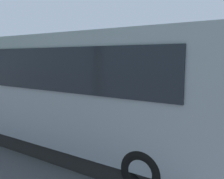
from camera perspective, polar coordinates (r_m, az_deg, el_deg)
ground_plane at (r=11.77m, az=0.58°, el=-5.76°), size 80.00×80.00×0.00m
tour_bus at (r=8.08m, az=-14.87°, el=-0.23°), size 11.35×2.61×3.25m
spectator_far_left at (r=8.93m, az=6.28°, el=-3.57°), size 0.57×0.38×1.67m
spectator_left at (r=9.47m, az=0.26°, el=-2.65°), size 0.58×0.38×1.72m
spectator_centre at (r=10.15m, az=-3.15°, el=-1.68°), size 0.57×0.39×1.81m
spectator_right at (r=10.49m, az=-7.60°, el=-1.83°), size 0.57×0.32×1.70m
parked_motorcycle_silver at (r=8.11m, az=7.07°, el=-8.42°), size 2.05×0.58×0.99m
stunt_motorcycle at (r=16.25m, az=-2.11°, el=0.11°), size 2.05×0.58×1.23m
bay_line_a at (r=10.59m, az=13.96°, el=-7.47°), size 0.17×3.76×0.01m
bay_line_b at (r=11.66m, az=2.21°, el=-5.88°), size 0.17×4.11×0.01m
bay_line_c at (r=13.12m, az=-7.21°, el=-4.42°), size 0.17×4.17×0.01m
bay_line_d at (r=14.87m, az=-14.55°, el=-3.19°), size 0.18×4.50×0.01m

